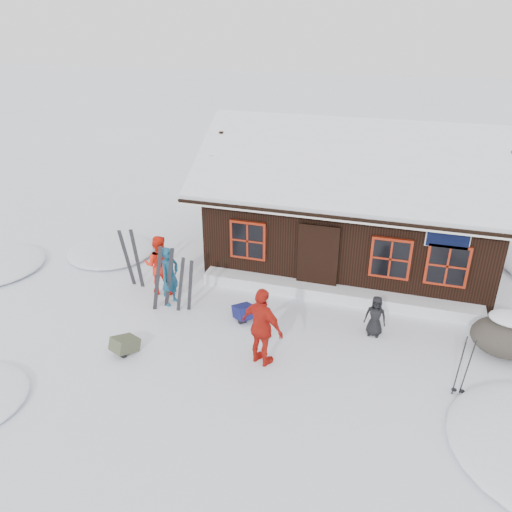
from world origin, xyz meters
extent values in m
plane|color=white|center=(0.00, 0.00, 0.00)|extent=(120.00, 120.00, 0.00)
cube|color=black|center=(1.50, 5.00, 1.25)|extent=(8.00, 5.00, 2.50)
cube|color=black|center=(1.50, 3.52, 3.35)|extent=(8.90, 3.14, 1.88)
cube|color=black|center=(1.50, 6.47, 3.35)|extent=(8.90, 3.14, 1.88)
cube|color=white|center=(1.50, 3.52, 3.49)|extent=(8.72, 3.07, 1.86)
cube|color=white|center=(1.50, 6.47, 3.49)|extent=(8.72, 3.07, 1.86)
cube|color=white|center=(1.50, 5.00, 4.22)|extent=(8.81, 0.22, 0.14)
cube|color=silver|center=(1.50, 2.05, 2.48)|extent=(8.90, 0.10, 0.20)
cube|color=black|center=(0.90, 2.45, 1.00)|extent=(1.00, 0.10, 2.00)
cube|color=black|center=(4.10, 2.42, 2.15)|extent=(1.00, 0.06, 0.60)
cube|color=maroon|center=(-1.10, 2.44, 1.35)|extent=(1.04, 0.10, 1.14)
cube|color=black|center=(-1.10, 2.40, 1.35)|extent=(0.90, 0.04, 1.00)
cube|color=maroon|center=(2.80, 2.44, 1.35)|extent=(1.04, 0.10, 1.14)
cube|color=black|center=(2.80, 2.40, 1.35)|extent=(0.90, 0.04, 1.00)
cube|color=maroon|center=(4.20, 2.44, 1.35)|extent=(1.04, 0.10, 1.14)
cube|color=black|center=(4.20, 2.40, 1.35)|extent=(0.90, 0.04, 1.00)
cube|color=white|center=(1.50, 2.25, 0.17)|extent=(7.60, 0.60, 0.35)
ellipsoid|color=white|center=(-6.00, 3.00, 0.00)|extent=(2.80, 2.80, 0.34)
imported|color=navy|center=(-2.73, 0.74, 0.82)|extent=(0.54, 0.68, 1.65)
imported|color=red|center=(-3.28, 1.21, 0.85)|extent=(0.96, 0.82, 1.71)
imported|color=red|center=(0.34, -1.01, 0.94)|extent=(1.19, 0.86, 1.88)
imported|color=black|center=(2.64, 0.84, 0.53)|extent=(0.54, 0.37, 1.05)
ellipsoid|color=#433E36|center=(5.60, 0.94, 0.45)|extent=(1.63, 1.23, 0.90)
ellipsoid|color=white|center=(5.60, 0.94, 0.84)|extent=(1.03, 0.74, 0.23)
cube|color=black|center=(-2.93, 0.44, 0.86)|extent=(0.31, 0.33, 1.81)
cube|color=black|center=(-2.66, 0.56, 0.86)|extent=(0.43, 0.08, 1.81)
cube|color=black|center=(-4.34, 1.31, 0.84)|extent=(0.30, 0.18, 1.78)
cube|color=black|center=(-4.05, 1.35, 0.84)|extent=(0.34, 0.12, 1.78)
cube|color=black|center=(-2.31, 0.49, 0.75)|extent=(0.30, 0.15, 1.59)
cube|color=black|center=(-2.05, 0.51, 0.75)|extent=(0.31, 0.12, 1.59)
cylinder|color=black|center=(4.42, -0.81, 0.67)|extent=(0.10, 0.13, 1.43)
cylinder|color=black|center=(4.58, -0.81, 0.67)|extent=(0.10, 0.13, 1.43)
cube|color=#12164F|center=(-0.60, 0.53, 0.16)|extent=(0.73, 0.74, 0.32)
cube|color=#484D37|center=(-2.79, -1.59, 0.16)|extent=(0.61, 0.69, 0.31)
camera|label=1|loc=(2.87, -9.71, 7.08)|focal=35.00mm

